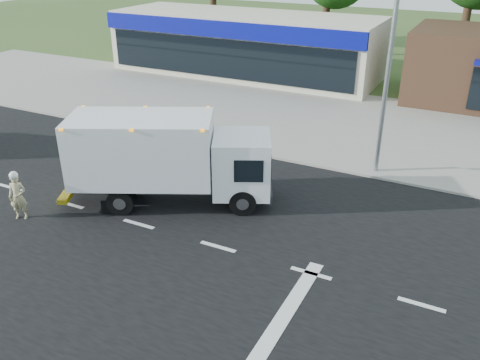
% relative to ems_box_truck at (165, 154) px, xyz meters
% --- Properties ---
extents(ground, '(120.00, 120.00, 0.00)m').
position_rel_ems_box_truck_xyz_m(ground, '(3.06, -1.80, -1.83)').
color(ground, '#385123').
rests_on(ground, ground).
extents(road_asphalt, '(60.00, 14.00, 0.02)m').
position_rel_ems_box_truck_xyz_m(road_asphalt, '(3.06, -1.80, -1.82)').
color(road_asphalt, black).
rests_on(road_asphalt, ground).
extents(sidewalk, '(60.00, 2.40, 0.12)m').
position_rel_ems_box_truck_xyz_m(sidewalk, '(3.06, 6.40, -1.77)').
color(sidewalk, gray).
rests_on(sidewalk, ground).
extents(parking_apron, '(60.00, 9.00, 0.02)m').
position_rel_ems_box_truck_xyz_m(parking_apron, '(3.06, 12.20, -1.82)').
color(parking_apron, gray).
rests_on(parking_apron, ground).
extents(lane_markings, '(55.20, 7.00, 0.01)m').
position_rel_ems_box_truck_xyz_m(lane_markings, '(4.41, -3.15, -1.81)').
color(lane_markings, silver).
rests_on(lane_markings, road_asphalt).
extents(ems_box_truck, '(7.40, 5.10, 3.17)m').
position_rel_ems_box_truck_xyz_m(ems_box_truck, '(0.00, 0.00, 0.00)').
color(ems_box_truck, black).
rests_on(ems_box_truck, ground).
extents(emergency_worker, '(0.70, 0.62, 1.73)m').
position_rel_ems_box_truck_xyz_m(emergency_worker, '(-3.71, -3.23, -0.98)').
color(emergency_worker, tan).
rests_on(emergency_worker, ground).
extents(retail_strip_mall, '(18.00, 6.20, 4.00)m').
position_rel_ems_box_truck_xyz_m(retail_strip_mall, '(-5.94, 18.13, 0.18)').
color(retail_strip_mall, beige).
rests_on(retail_strip_mall, ground).
extents(traffic_signal_pole, '(3.51, 0.25, 8.00)m').
position_rel_ems_box_truck_xyz_m(traffic_signal_pole, '(5.41, 5.80, 3.09)').
color(traffic_signal_pole, gray).
rests_on(traffic_signal_pole, ground).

